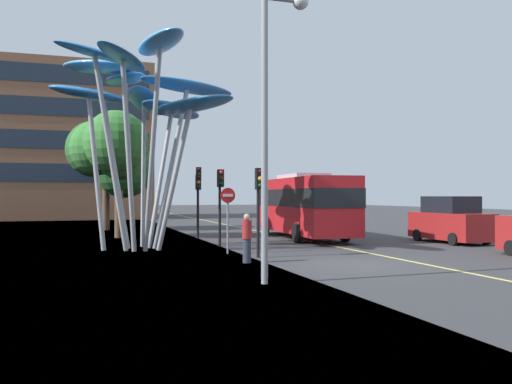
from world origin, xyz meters
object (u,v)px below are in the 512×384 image
traffic_light_kerb_near (259,193)px  street_lamp (274,98)px  traffic_light_island_mid (198,192)px  traffic_light_opposite (198,186)px  pedestrian (247,238)px  leaf_sculpture (143,93)px  red_bus (303,203)px  traffic_light_kerb_far (220,191)px  no_entry_sign (228,210)px  car_parked_mid (450,221)px

traffic_light_kerb_near → street_lamp: bearing=-104.1°
traffic_light_island_mid → traffic_light_opposite: 2.08m
pedestrian → leaf_sculpture: bearing=115.8°
red_bus → traffic_light_kerb_far: traffic_light_kerb_far is taller
traffic_light_kerb_far → no_entry_sign: 3.10m
traffic_light_island_mid → car_parked_mid: (11.36, -6.32, -1.43)m
traffic_light_island_mid → pedestrian: (-0.58, -11.05, -1.65)m
traffic_light_opposite → car_parked_mid: size_ratio=0.87×
leaf_sculpture → traffic_light_kerb_far: size_ratio=2.77×
street_lamp → traffic_light_kerb_far: bearing=83.8°
street_lamp → red_bus: bearing=64.6°
leaf_sculpture → traffic_light_island_mid: bearing=55.2°
car_parked_mid → pedestrian: (-11.94, -4.73, -0.22)m
traffic_light_kerb_near → car_parked_mid: (11.08, 3.44, -1.37)m
red_bus → car_parked_mid: red_bus is taller
traffic_light_opposite → street_lamp: street_lamp is taller
traffic_light_opposite → no_entry_sign: bearing=-95.0°
red_bus → pedestrian: (-6.10, -9.62, -1.06)m
traffic_light_kerb_near → street_lamp: street_lamp is taller
no_entry_sign → pedestrian: bearing=-92.4°
red_bus → traffic_light_opposite: (-5.09, 3.44, 0.95)m
traffic_light_kerb_far → car_parked_mid: bearing=-6.6°
traffic_light_kerb_near → traffic_light_opposite: (0.15, 11.76, 0.43)m
traffic_light_kerb_near → traffic_light_kerb_far: traffic_light_kerb_far is taller
no_entry_sign → traffic_light_kerb_far: bearing=81.7°
red_bus → pedestrian: 11.44m
traffic_light_opposite → no_entry_sign: traffic_light_opposite is taller
no_entry_sign → traffic_light_kerb_near: bearing=-67.7°
traffic_light_kerb_far → car_parked_mid: 11.55m
traffic_light_opposite → car_parked_mid: (10.93, -8.32, -1.80)m
car_parked_mid → traffic_light_island_mid: bearing=150.9°
traffic_light_island_mid → traffic_light_kerb_far: bearing=-90.2°
traffic_light_opposite → pedestrian: size_ratio=2.34×
leaf_sculpture → pedestrian: 8.94m
traffic_light_kerb_near → traffic_light_kerb_far: 4.76m
car_parked_mid → traffic_light_kerb_far: bearing=173.4°
traffic_light_kerb_near → car_parked_mid: bearing=17.2°
red_bus → car_parked_mid: size_ratio=2.26×
leaf_sculpture → no_entry_sign: 6.57m
traffic_light_island_mid → car_parked_mid: traffic_light_island_mid is taller
traffic_light_island_mid → pedestrian: size_ratio=2.03×
traffic_light_island_mid → street_lamp: size_ratio=0.44×
red_bus → traffic_light_island_mid: 5.73m
car_parked_mid → street_lamp: street_lamp is taller
red_bus → traffic_light_kerb_near: bearing=-122.2°
leaf_sculpture → traffic_light_island_mid: 7.46m
street_lamp → traffic_light_island_mid: bearing=85.7°
traffic_light_opposite → pedestrian: (-1.01, -13.05, -2.01)m
pedestrian → no_entry_sign: 3.21m
car_parked_mid → leaf_sculpture: bearing=175.0°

